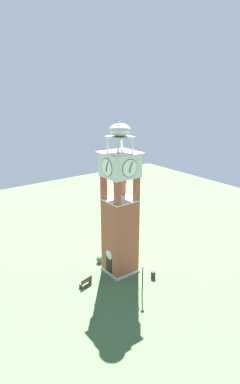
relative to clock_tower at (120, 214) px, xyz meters
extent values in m
plane|color=#476B3D|center=(0.00, 0.00, -7.12)|extent=(80.00, 80.00, 0.00)
cube|color=#9E4C38|center=(0.00, 0.00, -2.73)|extent=(3.10, 3.10, 8.79)
cube|color=beige|center=(0.00, 0.00, -6.95)|extent=(3.30, 3.30, 0.35)
cube|color=black|center=(0.00, -1.56, -5.97)|extent=(1.10, 0.04, 2.20)
cylinder|color=beige|center=(0.00, -1.56, -4.57)|extent=(1.10, 0.04, 1.10)
cube|color=#9E4C38|center=(-1.27, -1.27, 3.01)|extent=(0.56, 0.56, 2.69)
cube|color=#9E4C38|center=(1.27, -1.27, 3.01)|extent=(0.56, 0.56, 2.69)
cube|color=#9E4C38|center=(-1.27, 1.27, 3.01)|extent=(0.56, 0.56, 2.69)
cube|color=#9E4C38|center=(1.27, 1.27, 3.01)|extent=(0.56, 0.56, 2.69)
cube|color=beige|center=(0.00, 0.00, 1.72)|extent=(3.26, 3.26, 0.12)
cone|color=brown|center=(0.69, 0.10, 3.75)|extent=(0.43, 0.43, 0.40)
cone|color=brown|center=(0.12, 0.69, 3.75)|extent=(0.41, 0.41, 0.38)
cone|color=brown|center=(-0.69, 0.13, 3.75)|extent=(0.59, 0.59, 0.38)
cone|color=brown|center=(0.12, -0.69, 3.75)|extent=(0.58, 0.58, 0.47)
cube|color=beige|center=(0.00, 0.00, 5.59)|extent=(3.34, 3.34, 2.47)
cylinder|color=white|center=(0.00, -1.69, 5.59)|extent=(1.87, 0.05, 1.87)
torus|color=black|center=(0.00, -1.69, 5.59)|extent=(1.90, 0.06, 1.90)
cube|color=black|center=(-0.04, -1.75, 5.36)|extent=(0.17, 0.03, 0.48)
cube|color=black|center=(0.16, -1.75, 5.93)|extent=(0.37, 0.03, 0.71)
cylinder|color=white|center=(0.00, 1.69, 5.59)|extent=(1.87, 0.05, 1.87)
torus|color=black|center=(0.00, 1.69, 5.59)|extent=(1.90, 0.06, 1.90)
cube|color=black|center=(-0.04, 1.75, 5.36)|extent=(0.17, 0.03, 0.48)
cube|color=black|center=(0.16, 1.75, 5.93)|extent=(0.37, 0.03, 0.71)
cylinder|color=white|center=(-1.69, 0.00, 5.59)|extent=(0.05, 1.87, 1.87)
torus|color=black|center=(-1.69, 0.00, 5.59)|extent=(0.06, 1.90, 1.90)
cube|color=black|center=(-1.75, -0.04, 5.36)|extent=(0.03, 0.17, 0.48)
cube|color=black|center=(-1.75, 0.16, 5.93)|extent=(0.03, 0.37, 0.71)
cylinder|color=white|center=(1.69, 0.00, 5.59)|extent=(0.05, 1.87, 1.87)
torus|color=black|center=(1.69, 0.00, 5.59)|extent=(0.06, 1.90, 1.90)
cube|color=black|center=(1.75, -0.04, 5.36)|extent=(0.03, 0.17, 0.48)
cube|color=black|center=(1.75, 0.16, 5.93)|extent=(0.03, 0.37, 0.71)
cube|color=beige|center=(0.00, 0.00, 6.90)|extent=(3.70, 3.70, 0.16)
cylinder|color=beige|center=(-0.92, -0.92, 7.74)|extent=(0.22, 0.22, 1.52)
cylinder|color=beige|center=(0.92, -0.92, 7.74)|extent=(0.22, 0.22, 1.52)
cylinder|color=beige|center=(-0.92, 0.92, 7.74)|extent=(0.22, 0.22, 1.52)
cylinder|color=beige|center=(0.92, 0.92, 7.74)|extent=(0.22, 0.22, 1.52)
cube|color=beige|center=(0.00, 0.00, 8.56)|extent=(2.28, 2.28, 0.12)
ellipsoid|color=beige|center=(0.00, 0.00, 9.27)|extent=(2.20, 2.20, 1.31)
sphere|color=#B79338|center=(0.00, 0.00, 10.05)|extent=(0.24, 0.24, 0.24)
cube|color=brown|center=(0.14, -4.80, -6.67)|extent=(0.80, 1.66, 0.06)
cube|color=brown|center=(0.32, -4.75, -6.39)|extent=(0.42, 1.57, 0.44)
cube|color=#2D2D33|center=(0.30, -5.50, -6.91)|extent=(0.40, 0.17, 0.42)
cube|color=#2D2D33|center=(-0.03, -4.10, -6.91)|extent=(0.40, 0.17, 0.42)
cylinder|color=black|center=(5.27, -1.06, -5.56)|extent=(0.12, 0.12, 3.13)
sphere|color=silver|center=(5.27, -1.06, -3.81)|extent=(0.36, 0.36, 0.36)
cylinder|color=#2D2D33|center=(3.50, 2.08, -6.72)|extent=(0.52, 0.52, 0.80)
ellipsoid|color=#336638|center=(-2.89, -0.88, -6.69)|extent=(0.93, 0.93, 0.87)
camera|label=1|loc=(26.55, -19.76, 13.42)|focal=30.03mm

